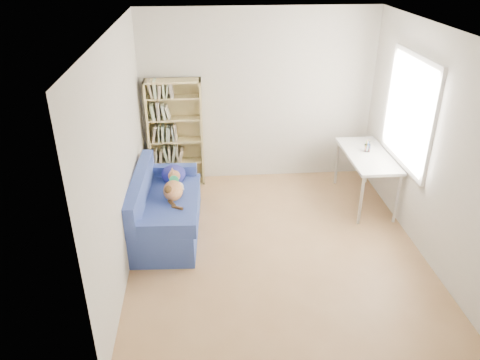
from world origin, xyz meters
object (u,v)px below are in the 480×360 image
bookshelf (176,137)px  desk (368,159)px  sofa (165,209)px  pen_cup (367,147)px

bookshelf → desk: size_ratio=1.27×
sofa → bookshelf: (0.12, 1.37, 0.44)m
bookshelf → desk: bearing=-17.4°
desk → bookshelf: bearing=162.6°
sofa → pen_cup: size_ratio=9.99×
sofa → desk: size_ratio=1.31×
sofa → pen_cup: bearing=15.1°
bookshelf → sofa: bearing=-94.9°
desk → pen_cup: 0.16m
sofa → bookshelf: bearing=87.8°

